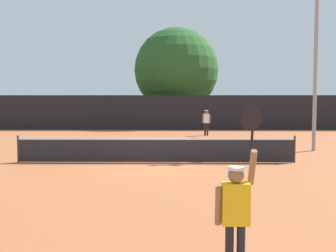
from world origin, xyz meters
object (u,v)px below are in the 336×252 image
object	(u,v)px
player_receiving	(206,120)
light_pole	(316,43)
parked_car_near	(84,115)
parked_car_far	(234,117)
player_serving	(236,205)
parked_car_mid	(181,116)
large_tree	(176,70)
tennis_ball	(133,157)

from	to	relation	value
player_receiving	light_pole	distance (m)	10.08
parked_car_near	parked_car_far	size ratio (longest dim) A/B	1.01
player_receiving	parked_car_far	distance (m)	11.62
player_serving	parked_car_mid	size ratio (longest dim) A/B	0.55
player_receiving	parked_car_far	world-z (taller)	player_receiving
parked_car_near	parked_car_mid	size ratio (longest dim) A/B	1.00
parked_car_mid	parked_car_far	xyz separation A→B (m)	(5.00, -1.48, 0.00)
player_serving	large_tree	size ratio (longest dim) A/B	0.27
parked_car_mid	large_tree	bearing A→B (deg)	-108.22
parked_car_far	large_tree	bearing A→B (deg)	-161.24
player_receiving	tennis_ball	world-z (taller)	player_receiving
tennis_ball	light_pole	bearing A→B (deg)	16.09
player_serving	light_pole	bearing A→B (deg)	67.36
tennis_ball	parked_car_near	bearing A→B (deg)	106.73
parked_car_near	parked_car_far	xyz separation A→B (m)	(14.85, -2.80, 0.00)
large_tree	parked_car_mid	xyz separation A→B (m)	(0.48, 2.68, -4.30)
player_serving	light_pole	distance (m)	15.94
light_pole	parked_car_mid	world-z (taller)	light_pole
tennis_ball	parked_car_mid	world-z (taller)	parked_car_mid
parked_car_mid	parked_car_far	size ratio (longest dim) A/B	1.01
light_pole	parked_car_far	world-z (taller)	light_pole
light_pole	parked_car_far	distance (m)	19.61
player_receiving	large_tree	bearing A→B (deg)	-78.90
player_receiving	tennis_ball	distance (m)	11.26
large_tree	parked_car_far	xyz separation A→B (m)	(5.48, 1.20, -4.30)
player_receiving	light_pole	xyz separation A→B (m)	(4.52, -8.03, 4.08)
parked_car_mid	light_pole	bearing A→B (deg)	-81.90
player_serving	parked_car_near	bearing A→B (deg)	105.32
parked_car_near	parked_car_far	world-z (taller)	same
light_pole	parked_car_near	world-z (taller)	light_pole
player_receiving	parked_car_mid	world-z (taller)	player_receiving
parked_car_far	player_serving	bearing A→B (deg)	-92.02
player_serving	player_receiving	size ratio (longest dim) A/B	1.42
light_pole	large_tree	distance (m)	19.02
light_pole	parked_car_near	xyz separation A→B (m)	(-15.82, 21.89, -4.36)
parked_car_near	parked_car_mid	world-z (taller)	same
light_pole	parked_car_near	distance (m)	27.36
large_tree	tennis_ball	bearing A→B (deg)	-95.74
player_serving	large_tree	world-z (taller)	large_tree
player_receiving	parked_car_near	xyz separation A→B (m)	(-11.30, 13.86, -0.28)
parked_car_mid	parked_car_far	world-z (taller)	same
parked_car_near	light_pole	bearing A→B (deg)	-62.64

